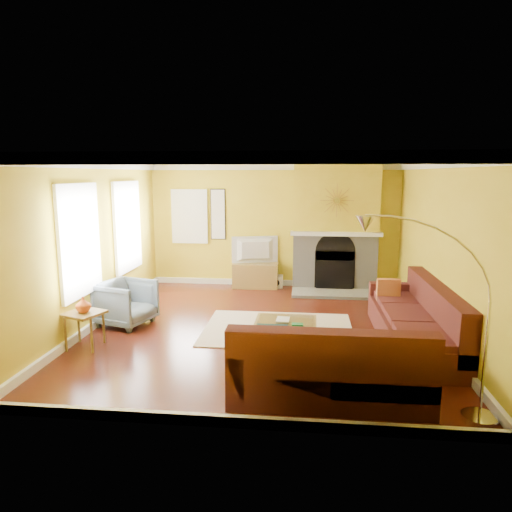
# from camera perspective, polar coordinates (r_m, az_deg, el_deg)

# --- Properties ---
(floor) EXTENTS (5.50, 6.00, 0.02)m
(floor) POSITION_cam_1_polar(r_m,az_deg,el_deg) (7.57, 0.61, -9.10)
(floor) COLOR #591F12
(floor) RESTS_ON ground
(ceiling) EXTENTS (5.50, 6.00, 0.02)m
(ceiling) POSITION_cam_1_polar(r_m,az_deg,el_deg) (7.15, 0.65, 11.94)
(ceiling) COLOR white
(ceiling) RESTS_ON ground
(wall_back) EXTENTS (5.50, 0.02, 2.70)m
(wall_back) POSITION_cam_1_polar(r_m,az_deg,el_deg) (10.21, 2.22, 3.77)
(wall_back) COLOR gold
(wall_back) RESTS_ON ground
(wall_front) EXTENTS (5.50, 0.02, 2.70)m
(wall_front) POSITION_cam_1_polar(r_m,az_deg,el_deg) (4.31, -3.15, -5.21)
(wall_front) COLOR gold
(wall_front) RESTS_ON ground
(wall_left) EXTENTS (0.02, 6.00, 2.70)m
(wall_left) POSITION_cam_1_polar(r_m,az_deg,el_deg) (7.98, -19.52, 1.38)
(wall_left) COLOR gold
(wall_left) RESTS_ON ground
(wall_right) EXTENTS (0.02, 6.00, 2.70)m
(wall_right) POSITION_cam_1_polar(r_m,az_deg,el_deg) (7.50, 22.11, 0.68)
(wall_right) COLOR gold
(wall_right) RESTS_ON ground
(baseboard) EXTENTS (5.50, 6.00, 0.12)m
(baseboard) POSITION_cam_1_polar(r_m,az_deg,el_deg) (7.55, 0.61, -8.60)
(baseboard) COLOR white
(baseboard) RESTS_ON floor
(crown_molding) EXTENTS (5.50, 6.00, 0.12)m
(crown_molding) POSITION_cam_1_polar(r_m,az_deg,el_deg) (7.15, 0.65, 11.38)
(crown_molding) COLOR white
(crown_molding) RESTS_ON ceiling
(window_left_near) EXTENTS (0.06, 1.22, 1.72)m
(window_left_near) POSITION_cam_1_polar(r_m,az_deg,el_deg) (9.13, -15.87, 3.57)
(window_left_near) COLOR white
(window_left_near) RESTS_ON wall_left
(window_left_far) EXTENTS (0.06, 1.22, 1.72)m
(window_left_far) POSITION_cam_1_polar(r_m,az_deg,el_deg) (7.41, -21.29, 1.80)
(window_left_far) COLOR white
(window_left_far) RESTS_ON wall_left
(window_back) EXTENTS (0.82, 0.06, 1.22)m
(window_back) POSITION_cam_1_polar(r_m,az_deg,el_deg) (10.44, -8.29, 4.92)
(window_back) COLOR white
(window_back) RESTS_ON wall_back
(wall_art) EXTENTS (0.34, 0.04, 1.14)m
(wall_art) POSITION_cam_1_polar(r_m,az_deg,el_deg) (10.30, -4.77, 5.20)
(wall_art) COLOR white
(wall_art) RESTS_ON wall_back
(fireplace) EXTENTS (1.80, 0.40, 2.70)m
(fireplace) POSITION_cam_1_polar(r_m,az_deg,el_deg) (10.00, 9.89, 3.50)
(fireplace) COLOR #999791
(fireplace) RESTS_ON floor
(mantel) EXTENTS (1.92, 0.22, 0.08)m
(mantel) POSITION_cam_1_polar(r_m,az_deg,el_deg) (9.78, 9.96, 2.75)
(mantel) COLOR white
(mantel) RESTS_ON fireplace
(hearth) EXTENTS (1.80, 0.70, 0.06)m
(hearth) POSITION_cam_1_polar(r_m,az_deg,el_deg) (9.71, 9.86, -4.65)
(hearth) COLOR #999791
(hearth) RESTS_ON floor
(sunburst) EXTENTS (0.70, 0.04, 0.70)m
(sunburst) POSITION_cam_1_polar(r_m,az_deg,el_deg) (9.72, 10.09, 6.85)
(sunburst) COLOR olive
(sunburst) RESTS_ON fireplace
(rug) EXTENTS (2.40, 1.80, 0.02)m
(rug) POSITION_cam_1_polar(r_m,az_deg,el_deg) (7.52, 2.78, -9.11)
(rug) COLOR beige
(rug) RESTS_ON floor
(sectional_sofa) EXTENTS (2.87, 3.68, 0.90)m
(sectional_sofa) POSITION_cam_1_polar(r_m,az_deg,el_deg) (6.61, 11.41, -8.01)
(sectional_sofa) COLOR #4C1C18
(sectional_sofa) RESTS_ON floor
(coffee_table) EXTENTS (0.92, 0.92, 0.36)m
(coffee_table) POSITION_cam_1_polar(r_m,az_deg,el_deg) (6.81, 3.66, -9.71)
(coffee_table) COLOR white
(coffee_table) RESTS_ON floor
(media_console) EXTENTS (0.99, 0.45, 0.55)m
(media_console) POSITION_cam_1_polar(r_m,az_deg,el_deg) (10.15, -0.06, -2.43)
(media_console) COLOR olive
(media_console) RESTS_ON floor
(tv) EXTENTS (1.03, 0.39, 0.59)m
(tv) POSITION_cam_1_polar(r_m,az_deg,el_deg) (10.04, -0.06, 0.74)
(tv) COLOR black
(tv) RESTS_ON media_console
(subwoofer) EXTENTS (0.27, 0.27, 0.27)m
(subwoofer) POSITION_cam_1_polar(r_m,az_deg,el_deg) (10.19, 2.60, -3.19)
(subwoofer) COLOR white
(subwoofer) RESTS_ON floor
(armchair) EXTENTS (1.02, 1.00, 0.75)m
(armchair) POSITION_cam_1_polar(r_m,az_deg,el_deg) (7.95, -15.96, -5.66)
(armchair) COLOR slate
(armchair) RESTS_ON floor
(side_table) EXTENTS (0.62, 0.62, 0.53)m
(side_table) POSITION_cam_1_polar(r_m,az_deg,el_deg) (7.15, -20.59, -8.63)
(side_table) COLOR olive
(side_table) RESTS_ON floor
(vase) EXTENTS (0.24, 0.24, 0.23)m
(vase) POSITION_cam_1_polar(r_m,az_deg,el_deg) (7.04, -20.79, -5.70)
(vase) COLOR #D55319
(vase) RESTS_ON side_table
(book) EXTENTS (0.21, 0.27, 0.03)m
(book) POSITION_cam_1_polar(r_m,az_deg,el_deg) (6.83, 2.57, -7.91)
(book) COLOR white
(book) RESTS_ON coffee_table
(arc_lamp) EXTENTS (1.33, 0.36, 2.09)m
(arc_lamp) POSITION_cam_1_polar(r_m,az_deg,el_deg) (4.91, 20.81, -7.65)
(arc_lamp) COLOR silver
(arc_lamp) RESTS_ON floor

